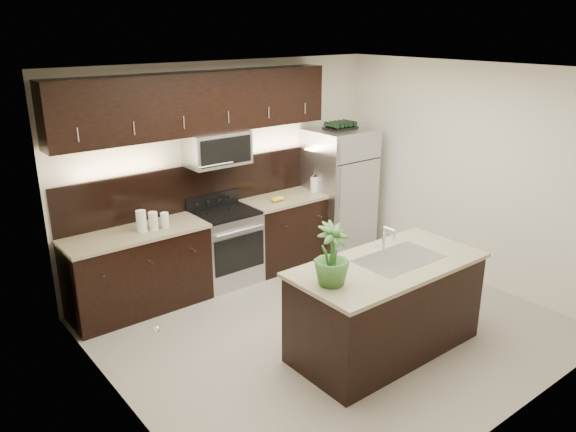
% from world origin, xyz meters
% --- Properties ---
extents(ground, '(4.50, 4.50, 0.00)m').
position_xyz_m(ground, '(0.00, 0.00, 0.00)').
color(ground, gray).
rests_on(ground, ground).
extents(room_walls, '(4.52, 4.02, 2.71)m').
position_xyz_m(room_walls, '(-0.11, -0.04, 1.70)').
color(room_walls, beige).
rests_on(room_walls, ground).
extents(counter_run, '(3.51, 0.65, 0.94)m').
position_xyz_m(counter_run, '(-0.46, 1.69, 0.47)').
color(counter_run, black).
rests_on(counter_run, ground).
extents(upper_fixtures, '(3.49, 0.40, 1.66)m').
position_xyz_m(upper_fixtures, '(-0.43, 1.84, 2.14)').
color(upper_fixtures, black).
rests_on(upper_fixtures, counter_run).
extents(island, '(1.96, 0.96, 0.94)m').
position_xyz_m(island, '(0.14, -0.62, 0.47)').
color(island, black).
rests_on(island, ground).
extents(sink_faucet, '(0.84, 0.50, 0.28)m').
position_xyz_m(sink_faucet, '(0.29, -0.61, 0.96)').
color(sink_faucet, silver).
rests_on(sink_faucet, island).
extents(refrigerator, '(0.84, 0.76, 1.75)m').
position_xyz_m(refrigerator, '(1.61, 1.63, 0.87)').
color(refrigerator, '#B2B2B7').
rests_on(refrigerator, ground).
extents(wine_rack, '(0.43, 0.27, 0.10)m').
position_xyz_m(wine_rack, '(1.61, 1.63, 1.80)').
color(wine_rack, black).
rests_on(wine_rack, refrigerator).
extents(plant, '(0.33, 0.33, 0.56)m').
position_xyz_m(plant, '(-0.60, -0.62, 1.22)').
color(plant, '#315F26').
rests_on(plant, island).
extents(canisters, '(0.36, 0.14, 0.24)m').
position_xyz_m(canisters, '(-1.25, 1.63, 1.05)').
color(canisters, silver).
rests_on(canisters, counter_run).
extents(french_press, '(0.11, 0.11, 0.32)m').
position_xyz_m(french_press, '(1.16, 1.64, 1.06)').
color(french_press, silver).
rests_on(french_press, counter_run).
extents(bananas, '(0.20, 0.16, 0.06)m').
position_xyz_m(bananas, '(0.44, 1.61, 0.97)').
color(bananas, gold).
rests_on(bananas, counter_run).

